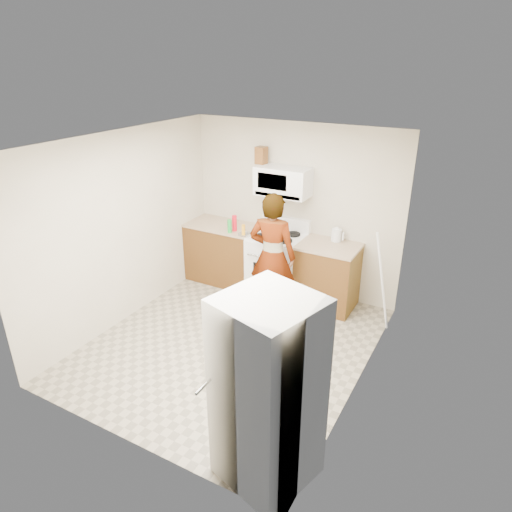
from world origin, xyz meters
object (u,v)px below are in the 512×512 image
Objects in this scene: person at (272,256)px; fridge at (268,393)px; gas_range at (277,264)px; saucepan at (274,225)px; microwave at (283,181)px; kettle at (337,235)px.

person is 2.64m from fridge.
gas_range is 3.27m from fridge.
saucepan is (-1.52, 3.12, 0.16)m from fridge.
microwave is at bearing 130.14° from fridge.
kettle is (-0.56, 3.15, 0.17)m from fridge.
kettle reaches higher than saucepan.
microwave is 0.70m from saucepan.
gas_range is 0.65× the size of person.
person reaches higher than fridge.
microwave is at bearing -15.55° from saucepan.
microwave is at bearing -82.48° from person.
kettle is (0.81, 0.21, 0.54)m from gas_range.
person is (0.20, -0.71, -0.83)m from microwave.
person is 1.00m from kettle.
microwave reaches higher than saucepan.
person is (0.20, -0.58, 0.39)m from gas_range.
gas_range is 1.49× the size of microwave.
saucepan is (-0.96, -0.04, -0.01)m from kettle.
microwave is 1.06m from kettle.
person is 10.10× the size of kettle.
person reaches higher than gas_range.
fridge reaches higher than gas_range.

